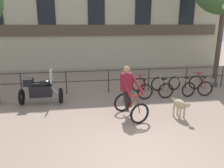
{
  "coord_description": "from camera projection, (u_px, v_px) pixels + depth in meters",
  "views": [
    {
      "loc": [
        -1.35,
        -4.21,
        3.05
      ],
      "look_at": [
        -0.22,
        2.86,
        1.05
      ],
      "focal_mm": 35.0,
      "sensor_mm": 36.0,
      "label": 1
    }
  ],
  "objects": [
    {
      "name": "canal_railing",
      "position": [
        109.0,
        77.0,
        9.79
      ],
      "size": [
        15.05,
        0.05,
        1.05
      ],
      "color": "#2D2B28",
      "rests_on": "ground_plane"
    },
    {
      "name": "parked_bicycle_near_lamp",
      "position": [
        142.0,
        87.0,
        9.46
      ],
      "size": [
        0.7,
        1.13,
        0.86
      ],
      "rotation": [
        0.0,
        0.0,
        3.11
      ],
      "color": "black",
      "rests_on": "ground_plane"
    },
    {
      "name": "cyclist_with_bike",
      "position": [
        129.0,
        94.0,
        7.26
      ],
      "size": [
        0.99,
        1.32,
        1.7
      ],
      "rotation": [
        0.0,
        0.0,
        0.29
      ],
      "color": "black",
      "rests_on": "ground_plane"
    },
    {
      "name": "parked_bicycle_mid_left",
      "position": [
        162.0,
        87.0,
        9.6
      ],
      "size": [
        0.72,
        1.14,
        0.86
      ],
      "rotation": [
        0.0,
        0.0,
        3.09
      ],
      "color": "black",
      "rests_on": "ground_plane"
    },
    {
      "name": "parked_bicycle_far_end",
      "position": [
        200.0,
        85.0,
        9.88
      ],
      "size": [
        0.8,
        1.19,
        0.86
      ],
      "rotation": [
        0.0,
        0.0,
        3.01
      ],
      "color": "black",
      "rests_on": "ground_plane"
    },
    {
      "name": "street_lamp",
      "position": [
        221.0,
        42.0,
        10.28
      ],
      "size": [
        0.28,
        0.28,
        3.92
      ],
      "color": "#424247",
      "rests_on": "ground_plane"
    },
    {
      "name": "parked_bicycle_mid_right",
      "position": [
        181.0,
        86.0,
        9.74
      ],
      "size": [
        0.83,
        1.2,
        0.86
      ],
      "rotation": [
        0.0,
        0.0,
        3.3
      ],
      "color": "black",
      "rests_on": "ground_plane"
    },
    {
      "name": "dog",
      "position": [
        180.0,
        105.0,
        7.18
      ],
      "size": [
        0.39,
        0.84,
        0.65
      ],
      "rotation": [
        0.0,
        0.0,
        0.28
      ],
      "color": "tan",
      "rests_on": "ground_plane"
    },
    {
      "name": "ground_plane",
      "position": [
        141.0,
        160.0,
        5.03
      ],
      "size": [
        60.0,
        60.0,
        0.0
      ],
      "primitive_type": "plane",
      "color": "gray"
    },
    {
      "name": "building_facade",
      "position": [
        96.0,
        5.0,
        14.35
      ],
      "size": [
        18.0,
        0.72,
        8.41
      ],
      "color": "#BCB299",
      "rests_on": "ground_plane"
    },
    {
      "name": "parked_motorcycle",
      "position": [
        40.0,
        90.0,
        8.42
      ],
      "size": [
        1.63,
        0.68,
        1.35
      ],
      "rotation": [
        0.0,
        0.0,
        1.54
      ],
      "color": "black",
      "rests_on": "ground_plane"
    }
  ]
}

